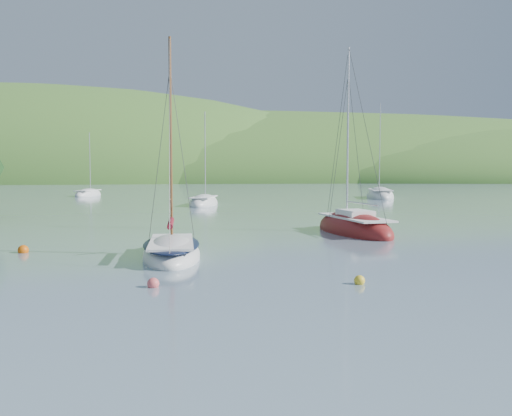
{
  "coord_description": "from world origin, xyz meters",
  "views": [
    {
      "loc": [
        -0.72,
        -18.77,
        4.05
      ],
      "look_at": [
        1.21,
        8.0,
        2.1
      ],
      "focal_mm": 40.0,
      "sensor_mm": 36.0,
      "label": 1
    }
  ],
  "objects": [
    {
      "name": "shoreline_hills",
      "position": [
        -9.66,
        172.42,
        0.0
      ],
      "size": [
        690.0,
        135.0,
        56.0
      ],
      "color": "#3C6325",
      "rests_on": "ground"
    },
    {
      "name": "distant_sloop_b",
      "position": [
        20.67,
        53.65,
        0.22
      ],
      "size": [
        4.85,
        9.81,
        13.39
      ],
      "rotation": [
        0.0,
        0.0,
        -0.17
      ],
      "color": "silver",
      "rests_on": "ground"
    },
    {
      "name": "mooring_buoys",
      "position": [
        -4.72,
        4.48,
        0.12
      ],
      "size": [
        14.44,
        8.68,
        0.5
      ],
      "color": "yellow",
      "rests_on": "ground"
    },
    {
      "name": "ground",
      "position": [
        0.0,
        0.0,
        0.0
      ],
      "size": [
        700.0,
        700.0,
        0.0
      ],
      "primitive_type": "plane",
      "color": "slate",
      "rests_on": "ground"
    },
    {
      "name": "distant_sloop_a",
      "position": [
        -1.89,
        41.39,
        0.18
      ],
      "size": [
        3.94,
        7.88,
        10.75
      ],
      "rotation": [
        0.0,
        0.0,
        -0.18
      ],
      "color": "silver",
      "rests_on": "ground"
    },
    {
      "name": "sloop_red",
      "position": [
        7.75,
        15.34,
        0.23
      ],
      "size": [
        4.56,
        8.78,
        12.37
      ],
      "rotation": [
        0.0,
        0.0,
        0.21
      ],
      "color": "maroon",
      "rests_on": "ground"
    },
    {
      "name": "distant_sloop_c",
      "position": [
        -18.27,
        61.62,
        0.17
      ],
      "size": [
        3.7,
        7.05,
        9.58
      ],
      "rotation": [
        0.0,
        0.0,
        -0.21
      ],
      "color": "silver",
      "rests_on": "ground"
    },
    {
      "name": "daysailer_white",
      "position": [
        -2.67,
        6.62,
        0.23
      ],
      "size": [
        2.89,
        7.02,
        10.6
      ],
      "rotation": [
        0.0,
        0.0,
        0.05
      ],
      "color": "silver",
      "rests_on": "ground"
    }
  ]
}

